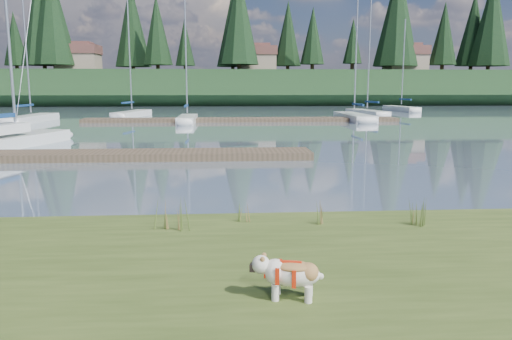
{
  "coord_description": "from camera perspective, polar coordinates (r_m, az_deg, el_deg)",
  "views": [
    {
      "loc": [
        0.35,
        -11.57,
        2.97
      ],
      "look_at": [
        1.1,
        -0.5,
        1.09
      ],
      "focal_mm": 35.0,
      "sensor_mm": 36.0,
      "label": 1
    }
  ],
  "objects": [
    {
      "name": "conifer_5",
      "position": [
        83.25,
        6.51,
        15.0
      ],
      "size": [
        3.96,
        3.96,
        10.35
      ],
      "color": "#382619",
      "rests_on": "ridge"
    },
    {
      "name": "bank",
      "position": [
        6.25,
        -6.96,
        -17.05
      ],
      "size": [
        60.0,
        9.0,
        0.35
      ],
      "primitive_type": "cube",
      "color": "#425320",
      "rests_on": "ground"
    },
    {
      "name": "weed_4",
      "position": [
        9.66,
        7.2,
        -5.03
      ],
      "size": [
        0.17,
        0.14,
        0.45
      ],
      "color": "#475B23",
      "rests_on": "bank"
    },
    {
      "name": "mud_lip",
      "position": [
        10.39,
        -5.67,
        -6.63
      ],
      "size": [
        60.0,
        0.5,
        0.14
      ],
      "primitive_type": "cube",
      "color": "#33281C",
      "rests_on": "ground"
    },
    {
      "name": "weed_1",
      "position": [
        9.76,
        -1.38,
        -4.93
      ],
      "size": [
        0.17,
        0.14,
        0.4
      ],
      "color": "#475B23",
      "rests_on": "bank"
    },
    {
      "name": "ground",
      "position": [
        41.68,
        -4.35,
        5.53
      ],
      "size": [
        200.0,
        200.0,
        0.0
      ],
      "primitive_type": "plane",
      "color": "slate",
      "rests_on": "ground"
    },
    {
      "name": "conifer_7",
      "position": [
        92.94,
        23.58,
        14.56
      ],
      "size": [
        5.28,
        5.28,
        13.2
      ],
      "color": "#382619",
      "rests_on": "ridge"
    },
    {
      "name": "sailboat_bg_3",
      "position": [
        44.68,
        10.87,
        6.08
      ],
      "size": [
        1.88,
        8.86,
        12.88
      ],
      "rotation": [
        0.0,
        0.0,
        1.59
      ],
      "color": "silver",
      "rests_on": "ground"
    },
    {
      "name": "weed_3",
      "position": [
        9.41,
        -10.73,
        -5.21
      ],
      "size": [
        0.17,
        0.14,
        0.57
      ],
      "color": "#475B23",
      "rests_on": "bank"
    },
    {
      "name": "bulldog",
      "position": [
        6.33,
        3.95,
        -11.6
      ],
      "size": [
        0.91,
        0.47,
        0.53
      ],
      "rotation": [
        0.0,
        0.0,
        2.93
      ],
      "color": "silver",
      "rests_on": "bank"
    },
    {
      "name": "conifer_3",
      "position": [
        84.67,
        -11.27,
        15.41
      ],
      "size": [
        4.84,
        4.84,
        12.25
      ],
      "color": "#382619",
      "rests_on": "ridge"
    },
    {
      "name": "conifer_6",
      "position": [
        84.96,
        15.85,
        16.75
      ],
      "size": [
        7.04,
        7.04,
        17.0
      ],
      "color": "#382619",
      "rests_on": "ridge"
    },
    {
      "name": "dock_far",
      "position": [
        41.7,
        -1.59,
        5.76
      ],
      "size": [
        26.0,
        2.2,
        0.3
      ],
      "primitive_type": "cube",
      "color": "#4C3D2C",
      "rests_on": "ground"
    },
    {
      "name": "sailboat_bg_5",
      "position": [
        61.53,
        15.97,
        6.81
      ],
      "size": [
        2.53,
        7.45,
        10.54
      ],
      "rotation": [
        0.0,
        0.0,
        1.72
      ],
      "color": "silver",
      "rests_on": "ground"
    },
    {
      "name": "house_2",
      "position": [
        85.97,
        16.7,
        12.14
      ],
      "size": [
        6.3,
        5.3,
        4.65
      ],
      "color": "gray",
      "rests_on": "ridge"
    },
    {
      "name": "house_1",
      "position": [
        82.88,
        0.05,
        12.65
      ],
      "size": [
        6.3,
        5.3,
        4.65
      ],
      "color": "gray",
      "rests_on": "ridge"
    },
    {
      "name": "conifer_4",
      "position": [
        78.27,
        -1.98,
        17.07
      ],
      "size": [
        6.16,
        6.16,
        15.1
      ],
      "color": "#382619",
      "rests_on": "ridge"
    },
    {
      "name": "weed_0",
      "position": [
        9.2,
        -8.53,
        -5.27
      ],
      "size": [
        0.17,
        0.14,
        0.65
      ],
      "color": "#475B23",
      "rests_on": "bank"
    },
    {
      "name": "sailboat_bg_1",
      "position": [
        49.8,
        -13.7,
        6.33
      ],
      "size": [
        3.02,
        7.8,
        11.45
      ],
      "rotation": [
        0.0,
        0.0,
        1.37
      ],
      "color": "silver",
      "rests_on": "ground"
    },
    {
      "name": "weed_5",
      "position": [
        9.97,
        17.43,
        -4.67
      ],
      "size": [
        0.17,
        0.14,
        0.56
      ],
      "color": "#475B23",
      "rests_on": "bank"
    },
    {
      "name": "dock_near",
      "position": [
        21.22,
        -15.66,
        1.64
      ],
      "size": [
        16.0,
        2.0,
        0.3
      ],
      "primitive_type": "cube",
      "color": "#4C3D2C",
      "rests_on": "ground"
    },
    {
      "name": "house_0",
      "position": [
        84.69,
        -19.61,
        12.04
      ],
      "size": [
        6.3,
        5.3,
        4.65
      ],
      "color": "gray",
      "rests_on": "ridge"
    },
    {
      "name": "sailboat_bg_0",
      "position": [
        45.63,
        -23.91,
        5.49
      ],
      "size": [
        2.26,
        8.42,
        12.02
      ],
      "rotation": [
        0.0,
        0.0,
        1.49
      ],
      "color": "silver",
      "rests_on": "ground"
    },
    {
      "name": "sailboat_bg_2",
      "position": [
        41.17,
        -7.79,
        5.88
      ],
      "size": [
        1.37,
        6.67,
        10.16
      ],
      "rotation": [
        0.0,
        0.0,
        1.56
      ],
      "color": "silver",
      "rests_on": "ground"
    },
    {
      "name": "sailboat_bg_4",
      "position": [
        51.32,
        12.23,
        6.47
      ],
      "size": [
        2.89,
        7.79,
        11.31
      ],
      "rotation": [
        0.0,
        0.0,
        1.76
      ],
      "color": "silver",
      "rests_on": "ground"
    },
    {
      "name": "conifer_2",
      "position": [
        84.18,
        -22.28,
        16.17
      ],
      "size": [
        6.6,
        6.6,
        16.05
      ],
      "color": "#382619",
      "rests_on": "ridge"
    },
    {
      "name": "sailboat_main",
      "position": [
        27.28,
        -25.76,
        3.32
      ],
      "size": [
        4.07,
        9.21,
        13.01
      ],
      "rotation": [
        0.0,
        0.0,
        1.31
      ],
      "color": "silver",
      "rests_on": "ground"
    },
    {
      "name": "weed_2",
      "position": [
        9.95,
        18.47,
        -4.73
      ],
      "size": [
        0.17,
        0.14,
        0.57
      ],
      "color": "#475B23",
      "rests_on": "bank"
    },
    {
      "name": "ridge",
      "position": [
        84.57,
        -4.16,
        9.3
      ],
      "size": [
        200.0,
        20.0,
        5.0
      ],
      "primitive_type": "cube",
      "color": "black",
      "rests_on": "ground"
    }
  ]
}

